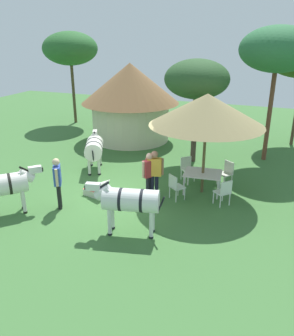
% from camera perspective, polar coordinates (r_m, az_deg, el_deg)
% --- Properties ---
extents(ground_plane, '(36.00, 36.00, 0.00)m').
position_cam_1_polar(ground_plane, '(12.14, -5.00, -4.60)').
color(ground_plane, '#3E6E36').
extents(thatched_hut, '(4.97, 4.97, 3.92)m').
position_cam_1_polar(thatched_hut, '(18.00, -2.76, 11.44)').
color(thatched_hut, beige).
rests_on(thatched_hut, ground_plane).
extents(shade_umbrella, '(3.83, 3.83, 3.49)m').
position_cam_1_polar(shade_umbrella, '(11.60, 9.86, 9.44)').
color(shade_umbrella, brown).
rests_on(shade_umbrella, ground_plane).
extents(patio_dining_table, '(1.36, 1.10, 0.74)m').
position_cam_1_polar(patio_dining_table, '(12.28, 9.18, -1.11)').
color(patio_dining_table, silver).
rests_on(patio_dining_table, ground_plane).
extents(patio_chair_west_end, '(0.61, 0.60, 0.90)m').
position_cam_1_polar(patio_chair_west_end, '(11.66, 4.69, -2.90)').
color(patio_chair_west_end, silver).
rests_on(patio_chair_west_end, ground_plane).
extents(patio_chair_east_end, '(0.61, 0.61, 0.90)m').
position_cam_1_polar(patio_chair_east_end, '(11.50, 12.55, -3.74)').
color(patio_chair_east_end, silver).
rests_on(patio_chair_east_end, ground_plane).
extents(patio_chair_near_hut, '(0.60, 0.60, 0.90)m').
position_cam_1_polar(patio_chair_near_hut, '(13.10, 13.00, -0.58)').
color(patio_chair_near_hut, silver).
rests_on(patio_chair_near_hut, ground_plane).
extents(patio_chair_near_lawn, '(0.61, 0.61, 0.90)m').
position_cam_1_polar(patio_chair_near_lawn, '(13.28, 6.62, 0.15)').
color(patio_chair_near_lawn, silver).
rests_on(patio_chair_near_lawn, ground_plane).
extents(guest_beside_umbrella, '(0.40, 0.52, 1.65)m').
position_cam_1_polar(guest_beside_umbrella, '(11.50, 0.39, -0.62)').
color(guest_beside_umbrella, black).
rests_on(guest_beside_umbrella, ground_plane).
extents(guest_behind_table, '(0.60, 0.32, 1.71)m').
position_cam_1_polar(guest_behind_table, '(11.50, 1.25, -0.41)').
color(guest_behind_table, black).
rests_on(guest_behind_table, ground_plane).
extents(standing_watcher, '(0.42, 0.53, 1.71)m').
position_cam_1_polar(standing_watcher, '(11.23, -14.53, -1.73)').
color(standing_watcher, black).
rests_on(standing_watcher, ground_plane).
extents(striped_lounge_chair, '(0.91, 0.69, 0.58)m').
position_cam_1_polar(striped_lounge_chair, '(12.21, -8.42, -3.30)').
color(striped_lounge_chair, '#D15646').
rests_on(striped_lounge_chair, ground_plane).
extents(zebra_nearest_camera, '(2.19, 0.96, 1.57)m').
position_cam_1_polar(zebra_nearest_camera, '(9.51, -2.99, -5.39)').
color(zebra_nearest_camera, silver).
rests_on(zebra_nearest_camera, ground_plane).
extents(zebra_by_umbrella, '(1.24, 1.92, 1.49)m').
position_cam_1_polar(zebra_by_umbrella, '(14.21, -8.71, 3.36)').
color(zebra_by_umbrella, silver).
rests_on(zebra_by_umbrella, ground_plane).
extents(zebra_toward_hut, '(1.73, 1.79, 1.52)m').
position_cam_1_polar(zebra_toward_hut, '(11.40, -22.82, -2.70)').
color(zebra_toward_hut, silver).
rests_on(zebra_toward_hut, ground_plane).
extents(acacia_tree_left_background, '(3.08, 3.08, 5.61)m').
position_cam_1_polar(acacia_tree_left_background, '(15.51, 20.77, 17.77)').
color(acacia_tree_left_background, brown).
rests_on(acacia_tree_left_background, ground_plane).
extents(acacia_tree_behind_hut, '(2.66, 2.66, 4.35)m').
position_cam_1_polar(acacia_tree_behind_hut, '(14.62, 8.22, 14.23)').
color(acacia_tree_behind_hut, '#45362E').
rests_on(acacia_tree_behind_hut, ground_plane).
extents(acacia_tree_far_lawn, '(3.21, 3.21, 5.39)m').
position_cam_1_polar(acacia_tree_far_lawn, '(21.86, -12.55, 18.66)').
color(acacia_tree_far_lawn, '#483D26').
rests_on(acacia_tree_far_lawn, ground_plane).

